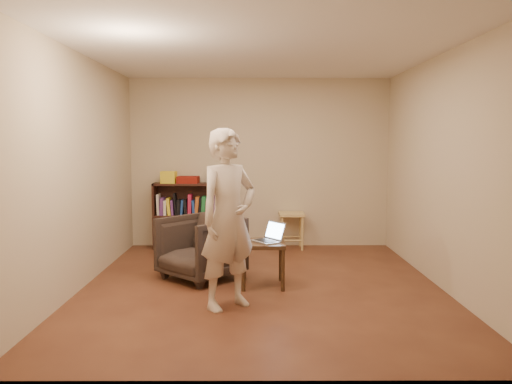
{
  "coord_description": "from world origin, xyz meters",
  "views": [
    {
      "loc": [
        -0.08,
        -5.5,
        1.62
      ],
      "look_at": [
        -0.06,
        0.35,
        1.04
      ],
      "focal_mm": 35.0,
      "sensor_mm": 36.0,
      "label": 1
    }
  ],
  "objects_px": {
    "side_table": "(263,249)",
    "person": "(228,219)",
    "bookshelf": "(193,219)",
    "stool": "(292,220)",
    "armchair": "(201,247)",
    "laptop": "(269,237)"
  },
  "relations": [
    {
      "from": "side_table",
      "to": "person",
      "type": "relative_size",
      "value": 0.29
    },
    {
      "from": "bookshelf",
      "to": "side_table",
      "type": "relative_size",
      "value": 2.37
    },
    {
      "from": "stool",
      "to": "person",
      "type": "relative_size",
      "value": 0.31
    },
    {
      "from": "bookshelf",
      "to": "side_table",
      "type": "height_order",
      "value": "bookshelf"
    },
    {
      "from": "stool",
      "to": "side_table",
      "type": "xyz_separation_m",
      "value": [
        -0.47,
        -2.01,
        -0.02
      ]
    },
    {
      "from": "armchair",
      "to": "side_table",
      "type": "bearing_deg",
      "value": 19.66
    },
    {
      "from": "armchair",
      "to": "side_table",
      "type": "distance_m",
      "value": 0.8
    },
    {
      "from": "stool",
      "to": "armchair",
      "type": "bearing_deg",
      "value": -125.38
    },
    {
      "from": "bookshelf",
      "to": "person",
      "type": "height_order",
      "value": "person"
    },
    {
      "from": "laptop",
      "to": "person",
      "type": "height_order",
      "value": "person"
    },
    {
      "from": "side_table",
      "to": "laptop",
      "type": "distance_m",
      "value": 0.16
    },
    {
      "from": "armchair",
      "to": "laptop",
      "type": "height_order",
      "value": "armchair"
    },
    {
      "from": "armchair",
      "to": "person",
      "type": "height_order",
      "value": "person"
    },
    {
      "from": "stool",
      "to": "side_table",
      "type": "relative_size",
      "value": 1.09
    },
    {
      "from": "bookshelf",
      "to": "stool",
      "type": "height_order",
      "value": "bookshelf"
    },
    {
      "from": "armchair",
      "to": "laptop",
      "type": "bearing_deg",
      "value": 22.11
    },
    {
      "from": "bookshelf",
      "to": "armchair",
      "type": "relative_size",
      "value": 1.45
    },
    {
      "from": "person",
      "to": "side_table",
      "type": "bearing_deg",
      "value": 24.28
    },
    {
      "from": "stool",
      "to": "bookshelf",
      "type": "bearing_deg",
      "value": 177.58
    },
    {
      "from": "stool",
      "to": "laptop",
      "type": "bearing_deg",
      "value": -101.29
    },
    {
      "from": "person",
      "to": "laptop",
      "type": "bearing_deg",
      "value": 20.01
    },
    {
      "from": "bookshelf",
      "to": "stool",
      "type": "relative_size",
      "value": 2.18
    }
  ]
}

